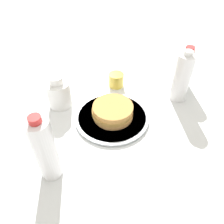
# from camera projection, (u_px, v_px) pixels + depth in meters

# --- Properties ---
(ground_plane) EXTENTS (4.00, 4.00, 0.00)m
(ground_plane) POSITION_uv_depth(u_px,v_px,m) (117.00, 121.00, 0.85)
(ground_plane) COLOR white
(plate) EXTENTS (0.29, 0.29, 0.01)m
(plate) POSITION_uv_depth(u_px,v_px,m) (112.00, 117.00, 0.86)
(plate) COLOR silver
(plate) RESTS_ON ground_plane
(pancake_stack) EXTENTS (0.16, 0.16, 0.05)m
(pancake_stack) POSITION_uv_depth(u_px,v_px,m) (113.00, 111.00, 0.84)
(pancake_stack) COLOR tan
(pancake_stack) RESTS_ON plate
(juice_glass) EXTENTS (0.07, 0.07, 0.06)m
(juice_glass) POSITION_uv_depth(u_px,v_px,m) (116.00, 80.00, 1.00)
(juice_glass) COLOR yellow
(juice_glass) RESTS_ON ground_plane
(cream_jug) EXTENTS (0.09, 0.09, 0.14)m
(cream_jug) POSITION_uv_depth(u_px,v_px,m) (59.00, 93.00, 0.89)
(cream_jug) COLOR white
(cream_jug) RESTS_ON ground_plane
(water_bottle_near) EXTENTS (0.07, 0.07, 0.19)m
(water_bottle_near) POSITION_uv_depth(u_px,v_px,m) (185.00, 69.00, 0.96)
(water_bottle_near) COLOR silver
(water_bottle_near) RESTS_ON ground_plane
(water_bottle_mid) EXTENTS (0.07, 0.07, 0.22)m
(water_bottle_mid) POSITION_uv_depth(u_px,v_px,m) (182.00, 78.00, 0.89)
(water_bottle_mid) COLOR white
(water_bottle_mid) RESTS_ON ground_plane
(water_bottle_far) EXTENTS (0.07, 0.07, 0.24)m
(water_bottle_far) POSITION_uv_depth(u_px,v_px,m) (45.00, 150.00, 0.61)
(water_bottle_far) COLOR white
(water_bottle_far) RESTS_ON ground_plane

